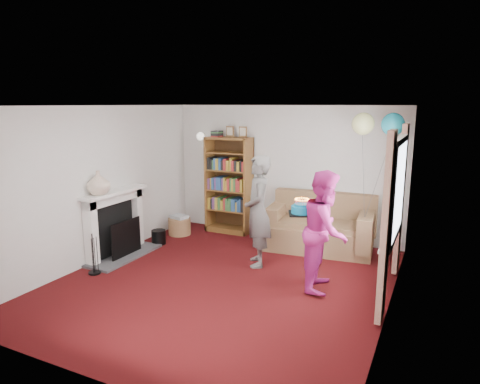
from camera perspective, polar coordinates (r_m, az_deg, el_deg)
The scene contains 16 objects.
ground at distance 6.32m, azimuth -2.23°, elevation -11.87°, with size 5.00×5.00×0.00m, color #360808.
wall_back at distance 8.20m, azimuth 5.93°, elevation 2.68°, with size 4.50×0.02×2.50m, color silver.
wall_left at distance 7.25m, azimuth -18.31°, elevation 0.97°, with size 0.02×5.00×2.50m, color silver.
wall_right at distance 5.29m, azimuth 19.88°, elevation -2.96°, with size 0.02×5.00×2.50m, color silver.
ceiling at distance 5.79m, azimuth -2.42°, elevation 11.48°, with size 4.50×5.00×0.01m, color white.
fireplace at distance 7.44m, azimuth -15.96°, elevation -4.48°, with size 0.55×1.80×1.12m.
window_bay at distance 5.89m, azimuth 19.95°, elevation -2.00°, with size 0.14×2.02×2.20m.
wall_sconce at distance 8.74m, azimuth -5.26°, elevation 7.41°, with size 0.16×0.23×0.16m.
bookcase at distance 8.48m, azimuth -1.39°, elevation 0.83°, with size 0.90×0.42×2.10m.
sofa at distance 7.74m, azimuth 10.66°, elevation -4.78°, with size 1.83×0.97×0.97m.
wicker_basket at distance 8.51m, azimuth -8.07°, elevation -4.46°, with size 0.44×0.44×0.39m.
person_striped at distance 6.69m, azimuth 2.39°, elevation -2.57°, with size 0.64×0.42×1.75m, color black.
person_magenta at distance 5.97m, azimuth 11.30°, elevation -5.04°, with size 0.81×0.63×1.66m, color #BB2581.
birthday_cake at distance 5.99m, azimuth 8.23°, elevation -2.34°, with size 0.35×0.35×0.22m.
balloons at distance 6.93m, azimuth 17.90°, elevation 8.61°, with size 0.79×0.35×1.71m.
mantel_vase at distance 7.04m, azimuth -18.36°, elevation 1.19°, with size 0.36×0.36×0.38m, color beige.
Camera 1 is at (2.72, -5.11, 2.52)m, focal length 32.00 mm.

